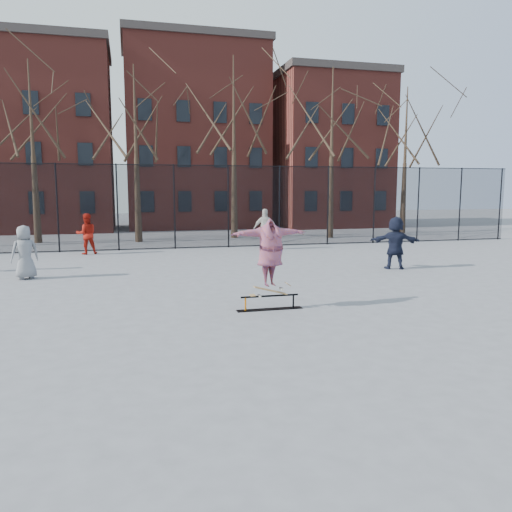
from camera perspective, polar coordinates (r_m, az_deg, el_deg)
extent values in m
plane|color=slate|center=(11.82, 3.51, -6.29)|extent=(100.00, 100.00, 0.00)
cube|color=black|center=(11.94, 1.57, -6.10)|extent=(1.60, 0.24, 0.01)
cylinder|color=orange|center=(11.76, -1.21, -5.52)|extent=(0.04, 0.04, 0.33)
cylinder|color=black|center=(12.08, 4.29, -5.19)|extent=(0.04, 0.04, 0.33)
cylinder|color=black|center=(11.87, 1.58, -4.59)|extent=(1.41, 0.05, 0.05)
imported|color=#5A3C96|center=(11.71, 1.66, -0.15)|extent=(2.03, 0.91, 1.60)
imported|color=slate|center=(17.40, -24.92, 0.39)|extent=(0.99, 0.84, 1.72)
imported|color=#A4180E|center=(23.06, -18.80, 2.40)|extent=(0.98, 0.83, 1.78)
imported|color=beige|center=(23.54, 1.07, 3.08)|extent=(1.22, 0.83, 1.93)
imported|color=black|center=(18.48, 15.63, 1.47)|extent=(1.83, 1.16, 1.88)
cylinder|color=black|center=(24.12, -21.76, 5.12)|extent=(0.07, 0.07, 4.00)
cylinder|color=black|center=(23.93, -15.55, 5.37)|extent=(0.07, 0.07, 4.00)
cylinder|color=black|center=(24.02, -9.31, 5.55)|extent=(0.07, 0.07, 4.00)
cylinder|color=black|center=(24.39, -3.19, 5.67)|extent=(0.07, 0.07, 4.00)
cylinder|color=black|center=(25.02, 2.69, 5.73)|extent=(0.07, 0.07, 4.00)
cylinder|color=black|center=(25.90, 8.23, 5.72)|extent=(0.07, 0.07, 4.00)
cylinder|color=black|center=(27.01, 13.35, 5.67)|extent=(0.07, 0.07, 4.00)
cylinder|color=black|center=(28.31, 18.04, 5.59)|extent=(0.07, 0.07, 4.00)
cylinder|color=black|center=(29.78, 22.29, 5.48)|extent=(0.07, 0.07, 4.00)
cylinder|color=black|center=(31.40, 26.12, 5.35)|extent=(0.07, 0.07, 4.00)
cube|color=black|center=(24.18, -5.99, 5.63)|extent=(34.00, 0.01, 4.00)
cylinder|color=black|center=(24.19, -6.05, 10.27)|extent=(34.00, 0.04, 0.04)
cone|color=black|center=(29.14, -24.32, 5.94)|extent=(0.40, 0.40, 4.62)
cone|color=black|center=(27.42, -13.34, 6.35)|extent=(0.40, 0.40, 4.62)
cone|color=black|center=(29.34, -2.52, 6.62)|extent=(0.40, 0.40, 4.62)
cone|color=black|center=(29.74, 8.50, 6.56)|extent=(0.40, 0.40, 4.62)
cone|color=black|center=(33.39, 16.41, 6.45)|extent=(0.40, 0.40, 4.62)
cube|color=maroon|center=(37.44, -23.24, 11.90)|extent=(9.00, 7.00, 12.00)
cube|color=maroon|center=(37.43, -6.76, 13.23)|extent=(10.00, 7.00, 13.00)
cube|color=maroon|center=(39.94, 7.93, 11.41)|extent=(8.00, 7.00, 11.00)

